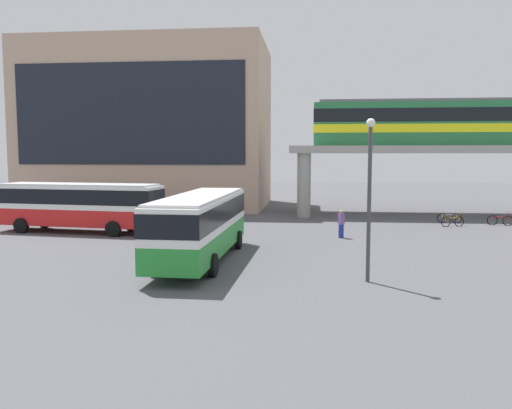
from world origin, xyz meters
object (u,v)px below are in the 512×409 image
Objects in this scene: bus_secondary at (79,202)px; pedestrian_walking_across at (341,225)px; station_building at (152,127)px; bus_main at (201,220)px; bicycle_red at (500,220)px; bicycle_orange at (453,221)px; bicycle_silver at (449,218)px; train at (452,122)px.

pedestrian_walking_across is at bearing -1.72° from bus_secondary.
bus_main is at bearing -68.44° from station_building.
bicycle_red is at bearing 30.52° from pedestrian_walking_across.
bus_main is at bearing -137.92° from bicycle_orange.
bicycle_orange is at bearing 35.86° from pedestrian_walking_across.
bus_secondary is 17.11m from pedestrian_walking_across.
station_building is 29.33m from bicycle_silver.
pedestrian_walking_across is (-9.74, -13.16, -6.97)m from train.
pedestrian_walking_across is at bearing -126.50° from train.
bus_main is 22.30m from bicycle_silver.
pedestrian_walking_across is at bearing 47.99° from bus_main.
station_building is 13.15× the size of bicycle_orange.
bicycle_orange is at bearing -26.47° from station_building.
pedestrian_walking_across is at bearing -149.48° from bicycle_red.
train reaches higher than pedestrian_walking_across.
bus_secondary reaches higher than pedestrian_walking_across.
bus_secondary is 6.53× the size of bicycle_orange.
train is at bearing 78.01° from bicycle_orange.
bus_secondary is 25.89m from bicycle_orange.
bicycle_orange is 0.97× the size of bicycle_red.
bicycle_orange is at bearing 42.08° from bus_main.
bicycle_orange is 10.13m from pedestrian_walking_across.
train is 17.79m from pedestrian_walking_across.
bus_secondary is (0.63, -18.31, -5.87)m from station_building.
bicycle_orange is (25.26, 5.42, -1.63)m from bus_secondary.
train is 13.17× the size of pedestrian_walking_across.
bicycle_silver is at bearing -22.59° from station_building.
bus_secondary is 29.63m from bicycle_red.
train reaches higher than bus_main.
station_building is at bearing 91.98° from bus_secondary.
bicycle_orange is at bearing -164.00° from bicycle_red.
station_building reaches higher than bicycle_red.
bus_main is 20.72m from bicycle_orange.
bicycle_silver is 1.03× the size of pedestrian_walking_across.
train reaches higher than bus_secondary.
pedestrian_walking_across is (7.13, 7.91, -1.17)m from bus_main.
train is (27.43, -5.66, -0.07)m from station_building.
train reaches higher than bicycle_silver.
station_building is 12.67× the size of bicycle_silver.
station_building is 29.88m from bicycle_orange.
bicycle_red is at bearing -16.16° from bicycle_silver.
bus_secondary reaches higher than bicycle_orange.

